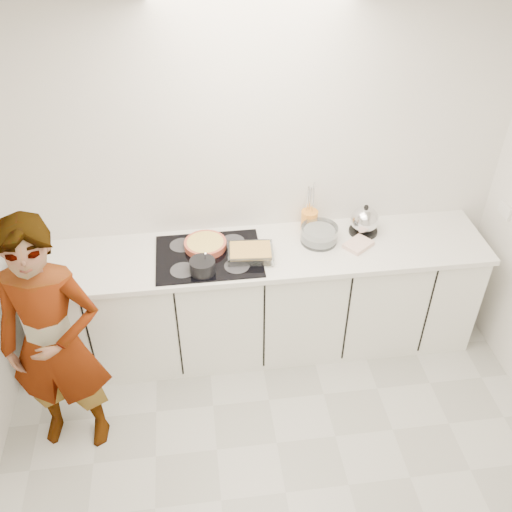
{
  "coord_description": "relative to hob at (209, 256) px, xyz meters",
  "views": [
    {
      "loc": [
        -0.42,
        -1.84,
        3.32
      ],
      "look_at": [
        -0.05,
        1.05,
        1.05
      ],
      "focal_mm": 40.0,
      "sensor_mm": 36.0,
      "label": 1
    }
  ],
  "objects": [
    {
      "name": "baking_dish",
      "position": [
        0.28,
        -0.05,
        0.04
      ],
      "size": [
        0.33,
        0.25,
        0.06
      ],
      "color": "silver",
      "rests_on": "hob"
    },
    {
      "name": "hob",
      "position": [
        0.0,
        0.0,
        0.0
      ],
      "size": [
        0.72,
        0.54,
        0.01
      ],
      "primitive_type": "cube",
      "color": "black",
      "rests_on": "countertop"
    },
    {
      "name": "mixing_bowl",
      "position": [
        0.79,
        0.08,
        0.05
      ],
      "size": [
        0.34,
        0.34,
        0.12
      ],
      "color": "silver",
      "rests_on": "countertop"
    },
    {
      "name": "ceiling",
      "position": [
        0.35,
        -1.26,
        1.68
      ],
      "size": [
        3.6,
        3.2,
        0.0
      ],
      "primitive_type": "cube",
      "color": "white",
      "rests_on": "wall_back"
    },
    {
      "name": "saucepan",
      "position": [
        -0.05,
        -0.18,
        0.05
      ],
      "size": [
        0.18,
        0.18,
        0.16
      ],
      "color": "black",
      "rests_on": "hob"
    },
    {
      "name": "tea_towel",
      "position": [
        1.05,
        -0.01,
        0.01
      ],
      "size": [
        0.24,
        0.23,
        0.03
      ],
      "primitive_type": "cube",
      "rotation": [
        0.0,
        0.0,
        0.64
      ],
      "color": "white",
      "rests_on": "countertop"
    },
    {
      "name": "floor",
      "position": [
        0.35,
        -1.26,
        -0.92
      ],
      "size": [
        3.6,
        3.2,
        0.0
      ],
      "primitive_type": "cube",
      "color": "beige",
      "rests_on": "ground"
    },
    {
      "name": "kettle",
      "position": [
        1.13,
        0.15,
        0.09
      ],
      "size": [
        0.27,
        0.27,
        0.23
      ],
      "color": "black",
      "rests_on": "countertop"
    },
    {
      "name": "wall_back",
      "position": [
        0.35,
        0.34,
        0.38
      ],
      "size": [
        3.6,
        0.0,
        2.6
      ],
      "primitive_type": "cube",
      "color": "white",
      "rests_on": "ground"
    },
    {
      "name": "cook",
      "position": [
        -0.95,
        -0.64,
        -0.06
      ],
      "size": [
        0.67,
        0.49,
        1.71
      ],
      "primitive_type": "imported",
      "rotation": [
        0.0,
        0.0,
        -0.13
      ],
      "color": "white",
      "rests_on": "floor"
    },
    {
      "name": "tart_dish",
      "position": [
        -0.02,
        0.09,
        0.03
      ],
      "size": [
        0.35,
        0.35,
        0.05
      ],
      "color": "#BA4F38",
      "rests_on": "hob"
    },
    {
      "name": "base_cabinets",
      "position": [
        0.35,
        0.02,
        -0.48
      ],
      "size": [
        3.2,
        0.58,
        0.87
      ],
      "primitive_type": "cube",
      "color": "white",
      "rests_on": "floor"
    },
    {
      "name": "utensil_crock",
      "position": [
        0.75,
        0.24,
        0.07
      ],
      "size": [
        0.15,
        0.15,
        0.15
      ],
      "primitive_type": "cylinder",
      "rotation": [
        0.0,
        0.0,
        -0.23
      ],
      "color": "orange",
      "rests_on": "countertop"
    },
    {
      "name": "countertop",
      "position": [
        0.35,
        0.02,
        -0.03
      ],
      "size": [
        3.24,
        0.64,
        0.04
      ],
      "primitive_type": "cube",
      "color": "white",
      "rests_on": "base_cabinets"
    }
  ]
}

